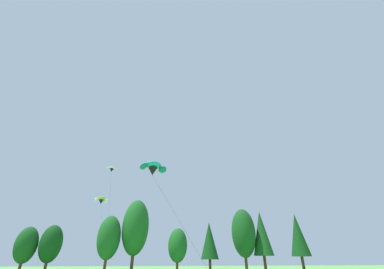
% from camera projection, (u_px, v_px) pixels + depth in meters
% --- Properties ---
extents(treeline_tree_b, '(4.12, 4.12, 8.59)m').
position_uv_depth(treeline_tree_b, '(26.00, 245.00, 47.86)').
color(treeline_tree_b, '#472D19').
rests_on(treeline_tree_b, ground_plane).
extents(treeline_tree_c, '(4.24, 4.24, 9.04)m').
position_uv_depth(treeline_tree_c, '(51.00, 244.00, 48.95)').
color(treeline_tree_c, '#472D19').
rests_on(treeline_tree_c, ground_plane).
extents(treeline_tree_d, '(4.88, 4.88, 11.39)m').
position_uv_depth(treeline_tree_d, '(109.00, 237.00, 52.52)').
color(treeline_tree_d, '#472D19').
rests_on(treeline_tree_d, ground_plane).
extents(treeline_tree_e, '(5.90, 5.90, 15.20)m').
position_uv_depth(treeline_tree_e, '(136.00, 227.00, 55.10)').
color(treeline_tree_e, '#472D19').
rests_on(treeline_tree_e, ground_plane).
extents(treeline_tree_f, '(4.23, 4.23, 9.01)m').
position_uv_depth(treeline_tree_f, '(178.00, 245.00, 54.05)').
color(treeline_tree_f, '#472D19').
rests_on(treeline_tree_f, ground_plane).
extents(treeline_tree_g, '(3.83, 3.83, 10.15)m').
position_uv_depth(treeline_tree_g, '(209.00, 240.00, 53.36)').
color(treeline_tree_g, '#472D19').
rests_on(treeline_tree_g, ground_plane).
extents(treeline_tree_h, '(5.43, 5.43, 13.46)m').
position_uv_depth(treeline_tree_h, '(244.00, 233.00, 56.42)').
color(treeline_tree_h, '#472D19').
rests_on(treeline_tree_h, ground_plane).
extents(treeline_tree_i, '(4.45, 4.45, 12.96)m').
position_uv_depth(treeline_tree_i, '(261.00, 233.00, 56.49)').
color(treeline_tree_i, '#472D19').
rests_on(treeline_tree_i, ground_plane).
extents(treeline_tree_j, '(4.35, 4.35, 12.52)m').
position_uv_depth(treeline_tree_j, '(298.00, 235.00, 57.19)').
color(treeline_tree_j, '#472D19').
rests_on(treeline_tree_j, ground_plane).
extents(parafoil_kite_high_lime_white, '(7.12, 19.57, 12.69)m').
position_uv_depth(parafoil_kite_high_lime_white, '(101.00, 200.00, 50.02)').
color(parafoil_kite_high_lime_white, '#93D633').
extents(parafoil_kite_mid_teal, '(6.81, 11.12, 12.24)m').
position_uv_depth(parafoil_kite_mid_teal, '(153.00, 168.00, 30.82)').
color(parafoil_kite_mid_teal, teal).
extents(parafoil_kite_far_white, '(3.77, 9.56, 16.00)m').
position_uv_depth(parafoil_kite_far_white, '(112.00, 169.00, 43.66)').
color(parafoil_kite_far_white, white).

